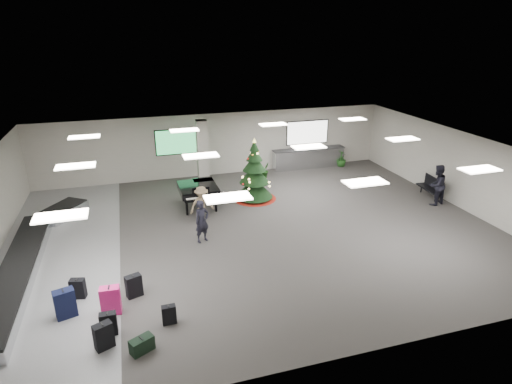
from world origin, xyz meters
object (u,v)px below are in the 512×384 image
object	(u,v)px
pink_suitcase	(111,300)
traveler_a	(202,221)
service_counter	(308,158)
traveler_bench	(437,185)
grand_piano	(198,190)
potted_plant_right	(342,158)
christmas_tree	(254,179)
baggage_carousel	(29,257)
traveler_b	(202,205)
bench	(431,186)
potted_plant_left	(265,170)

from	to	relation	value
pink_suitcase	traveler_a	xyz separation A→B (m)	(3.10, 3.41, 0.38)
service_counter	traveler_bench	size ratio (longest dim) A/B	2.25
grand_piano	traveler_bench	world-z (taller)	traveler_bench
traveler_a	potted_plant_right	distance (m)	11.11
service_counter	traveler_a	size ratio (longest dim) A/B	2.57
traveler_a	traveler_bench	xyz separation A→B (m)	(10.30, 0.48, 0.11)
traveler_bench	christmas_tree	bearing A→B (deg)	-35.77
grand_piano	service_counter	bearing A→B (deg)	29.03
grand_piano	traveler_a	world-z (taller)	traveler_a
baggage_carousel	traveler_bench	distance (m)	16.04
christmas_tree	potted_plant_right	size ratio (longest dim) A/B	3.10
service_counter	traveler_b	bearing A→B (deg)	-142.07
grand_piano	potted_plant_right	size ratio (longest dim) A/B	2.23
service_counter	traveler_a	world-z (taller)	traveler_a
bench	traveler_a	xyz separation A→B (m)	(-10.71, -1.30, 0.28)
pink_suitcase	bench	xyz separation A→B (m)	(13.81, 4.71, 0.11)
grand_piano	traveler_bench	xyz separation A→B (m)	(9.89, -2.64, 0.08)
traveler_b	traveler_bench	size ratio (longest dim) A/B	0.84
grand_piano	traveler_a	xyz separation A→B (m)	(-0.40, -3.12, -0.03)
grand_piano	traveler_b	distance (m)	1.56
christmas_tree	baggage_carousel	bearing A→B (deg)	-159.65
grand_piano	christmas_tree	bearing A→B (deg)	5.66
baggage_carousel	service_counter	xyz separation A→B (m)	(12.84, 6.73, 0.33)
service_counter	christmas_tree	world-z (taller)	christmas_tree
grand_piano	potted_plant_right	xyz separation A→B (m)	(8.55, 3.45, -0.37)
traveler_bench	bench	bearing A→B (deg)	-130.59
traveler_b	pink_suitcase	bearing A→B (deg)	-136.58
pink_suitcase	christmas_tree	size ratio (longest dim) A/B	0.30
traveler_bench	potted_plant_left	xyz separation A→B (m)	(-5.96, 5.53, -0.50)
christmas_tree	grand_piano	xyz separation A→B (m)	(-2.56, -0.27, -0.14)
bench	traveler_bench	xyz separation A→B (m)	(-0.41, -0.82, 0.39)
pink_suitcase	traveler_b	size ratio (longest dim) A/B	0.55
grand_piano	potted_plant_left	world-z (taller)	grand_piano
pink_suitcase	grand_piano	distance (m)	7.42
service_counter	potted_plant_left	world-z (taller)	service_counter
grand_piano	bench	xyz separation A→B (m)	(10.30, -1.82, -0.31)
service_counter	potted_plant_right	size ratio (longest dim) A/B	4.49
pink_suitcase	service_counter	bearing A→B (deg)	49.17
service_counter	bench	size ratio (longest dim) A/B	2.75
service_counter	christmas_tree	distance (m)	5.45
bench	traveler_a	distance (m)	10.79
pink_suitcase	traveler_b	world-z (taller)	traveler_b
grand_piano	pink_suitcase	bearing A→B (deg)	-118.59
pink_suitcase	traveler_a	bearing A→B (deg)	51.62
service_counter	traveler_b	distance (m)	8.68
potted_plant_left	service_counter	bearing A→B (deg)	17.82
christmas_tree	traveler_bench	size ratio (longest dim) A/B	1.55
christmas_tree	potted_plant_left	bearing A→B (deg)	62.39
traveler_a	potted_plant_left	size ratio (longest dim) A/B	2.00
pink_suitcase	grand_piano	xyz separation A→B (m)	(3.51, 6.53, 0.41)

